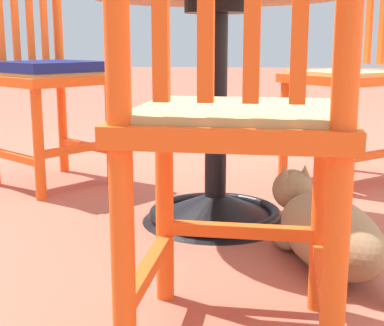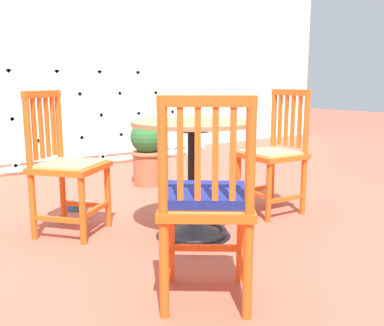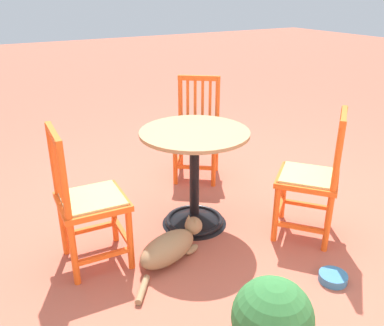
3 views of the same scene
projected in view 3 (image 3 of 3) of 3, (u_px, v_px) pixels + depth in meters
name	position (u px, v px, depth m)	size (l,w,h in m)	color
ground_plane	(201.00, 215.00, 3.18)	(24.00, 24.00, 0.00)	#AD5642
cafe_table	(194.00, 189.00, 2.96)	(0.76, 0.76, 0.73)	black
orange_chair_near_fence	(197.00, 131.00, 3.66)	(0.56, 0.56, 0.91)	#EA5619
orange_chair_by_planter	(87.00, 202.00, 2.47)	(0.42, 0.42, 0.91)	#EA5619
orange_chair_tucked_in	(312.00, 179.00, 2.77)	(0.56, 0.56, 0.91)	#EA5619
tabby_cat	(172.00, 246.00, 2.63)	(0.65, 0.46, 0.23)	#8E704C
pet_water_bowl	(333.00, 278.00, 2.45)	(0.17, 0.17, 0.05)	teal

